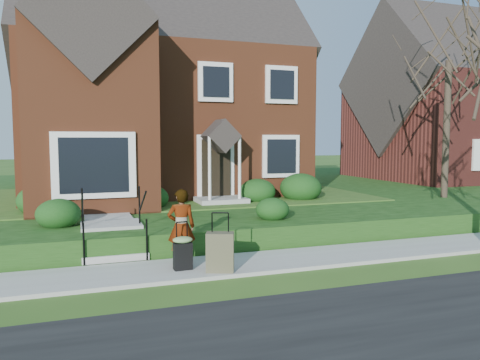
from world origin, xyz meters
name	(u,v)px	position (x,y,z in m)	size (l,w,h in m)	color
ground	(240,266)	(0.00, 0.00, 0.00)	(120.00, 120.00, 0.00)	#2D5119
sidewalk	(240,264)	(0.00, 0.00, 0.04)	(60.00, 1.60, 0.08)	#9E9B93
terrace	(244,191)	(4.00, 10.90, 0.30)	(44.00, 20.00, 0.60)	#15360E
walkway	(105,209)	(-2.50, 5.00, 0.63)	(1.20, 6.00, 0.06)	#9E9B93
main_house	(156,74)	(-0.21, 9.61, 5.26)	(10.40, 10.20, 9.40)	brown
neighbour_house	(454,92)	(16.00, 11.00, 5.25)	(9.40, 8.00, 9.20)	maroon
front_steps	(113,235)	(-2.50, 1.84, 0.47)	(1.40, 2.02, 1.50)	#9E9B93
foundation_shrubs	(199,193)	(0.32, 4.78, 1.04)	(9.76, 4.56, 1.02)	black
woman	(181,227)	(-1.21, 0.28, 0.88)	(0.58, 0.38, 1.59)	#999999
suitcase_black	(183,251)	(-1.27, -0.14, 0.46)	(0.41, 0.34, 0.97)	black
suitcase_olive	(220,252)	(-0.60, -0.52, 0.47)	(0.62, 0.48, 1.18)	#4E4B34
tree_gap	(450,47)	(9.31, 4.24, 5.94)	(5.34, 5.34, 7.63)	#45382A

